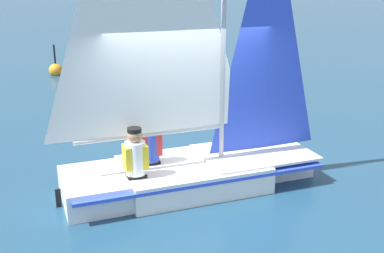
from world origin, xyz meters
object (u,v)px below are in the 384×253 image
Objects in this scene: sailor_helm at (150,150)px; sailor_crew at (136,163)px; buoy_marker at (56,70)px; sailboat_main at (189,128)px.

sailor_helm is 0.56m from sailor_crew.
sailor_helm is at bearing 52.05° from sailor_crew.
sailor_helm and sailor_crew have the same top height.
buoy_marker is (-3.45, 8.96, -0.46)m from sailor_helm.
sailboat_main reaches higher than sailor_crew.
sailboat_main is 5.65× the size of buoy_marker.
sailboat_main reaches higher than buoy_marker.
sailor_crew is at bearing -71.07° from buoy_marker.
sailor_crew is at bearing -166.04° from sailboat_main.
sailboat_main is 1.01m from sailor_crew.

